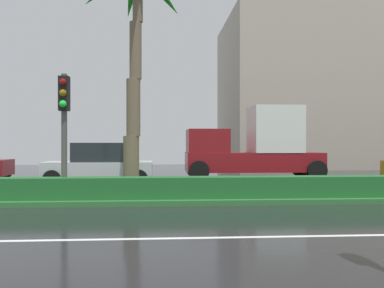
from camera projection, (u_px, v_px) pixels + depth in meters
traffic_signal_median_right at (64, 113)px, 12.36m from camera, size 0.28×0.43×3.48m
car_in_traffic_third at (100, 165)px, 17.95m from camera, size 4.30×2.02×1.72m
box_truck_lead at (255, 147)px, 21.23m from camera, size 6.40×2.64×3.46m
building_far_right at (347, 94)px, 33.30m from camera, size 18.22×10.54×10.79m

